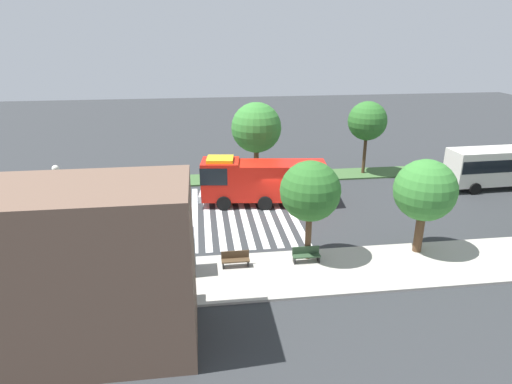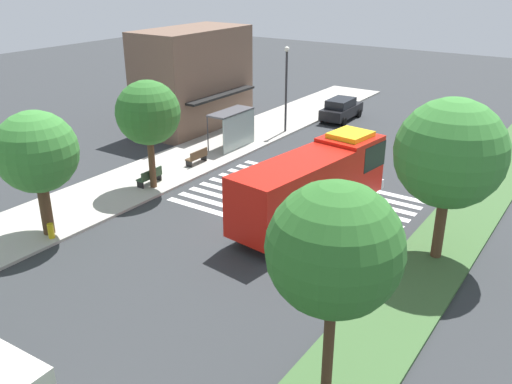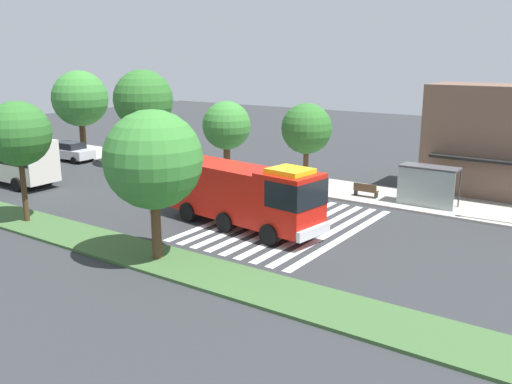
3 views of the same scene
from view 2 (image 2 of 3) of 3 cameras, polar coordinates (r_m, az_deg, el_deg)
ground_plane at (r=27.11m, az=1.47°, el=-2.81°), size 120.00×120.00×0.00m
sidewalk at (r=32.39m, az=-12.02°, el=1.20°), size 60.00×4.96×0.14m
median_strip at (r=24.24m, az=17.71°, el=-7.09°), size 60.00×3.00×0.14m
crosswalk at (r=29.20m, az=4.31°, el=-0.91°), size 7.65×11.69×0.01m
fire_truck at (r=26.56m, az=6.29°, el=1.23°), size 9.93×3.71×3.77m
parked_car_east at (r=44.85m, az=8.86°, el=8.54°), size 4.61×2.18×1.75m
bus_stop_shelter at (r=36.82m, az=-2.21°, el=7.27°), size 3.50×1.40×2.46m
bench_near_shelter at (r=34.21m, az=-6.15°, el=3.67°), size 1.60×0.50×0.90m
bench_west_of_shelter at (r=31.37m, az=-10.98°, el=1.58°), size 1.60×0.50×0.90m
street_lamp at (r=40.17m, az=3.17°, el=11.34°), size 0.36×0.36×6.16m
storefront_building at (r=42.03m, az=-6.54°, el=11.60°), size 9.08×5.34×7.36m
sidewalk_tree_center at (r=25.74m, az=-21.88°, el=3.82°), size 3.64×3.64×5.78m
sidewalk_tree_east at (r=29.83m, az=-11.18°, el=8.06°), size 3.45×3.45×5.96m
median_tree_far_west at (r=13.90m, az=8.17°, el=-6.00°), size 3.54×3.54×6.71m
median_tree_west at (r=22.98m, az=19.57°, el=3.76°), size 4.44×4.44×6.83m
fire_hydrant at (r=26.51m, az=-20.57°, el=-3.81°), size 0.28×0.28×0.70m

